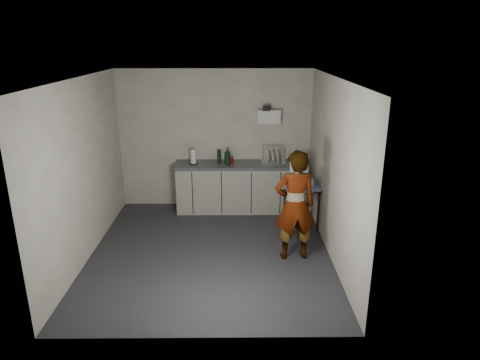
{
  "coord_description": "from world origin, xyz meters",
  "views": [
    {
      "loc": [
        0.4,
        -5.89,
        3.11
      ],
      "look_at": [
        0.46,
        0.45,
        1.0
      ],
      "focal_mm": 32.0,
      "sensor_mm": 36.0,
      "label": 1
    }
  ],
  "objects_px": {
    "standing_man": "(295,206)",
    "paper_towel": "(193,157)",
    "kitchen_counter": "(236,188)",
    "dish_rack": "(273,159)",
    "side_table": "(302,191)",
    "bakery_box": "(301,179)",
    "soda_can": "(231,160)",
    "dark_bottle": "(219,157)",
    "soap_bottle": "(227,156)"
  },
  "relations": [
    {
      "from": "paper_towel",
      "to": "dark_bottle",
      "type": "bearing_deg",
      "value": 2.88
    },
    {
      "from": "kitchen_counter",
      "to": "bakery_box",
      "type": "height_order",
      "value": "bakery_box"
    },
    {
      "from": "dark_bottle",
      "to": "dish_rack",
      "type": "height_order",
      "value": "dish_rack"
    },
    {
      "from": "paper_towel",
      "to": "dish_rack",
      "type": "distance_m",
      "value": 1.48
    },
    {
      "from": "kitchen_counter",
      "to": "dark_bottle",
      "type": "bearing_deg",
      "value": 177.46
    },
    {
      "from": "kitchen_counter",
      "to": "standing_man",
      "type": "distance_m",
      "value": 2.1
    },
    {
      "from": "side_table",
      "to": "paper_towel",
      "type": "height_order",
      "value": "paper_towel"
    },
    {
      "from": "standing_man",
      "to": "paper_towel",
      "type": "bearing_deg",
      "value": -55.39
    },
    {
      "from": "paper_towel",
      "to": "side_table",
      "type": "bearing_deg",
      "value": -23.75
    },
    {
      "from": "standing_man",
      "to": "dark_bottle",
      "type": "bearing_deg",
      "value": -65.07
    },
    {
      "from": "kitchen_counter",
      "to": "dish_rack",
      "type": "relative_size",
      "value": 5.03
    },
    {
      "from": "bakery_box",
      "to": "dark_bottle",
      "type": "bearing_deg",
      "value": 141.97
    },
    {
      "from": "side_table",
      "to": "soda_can",
      "type": "height_order",
      "value": "soda_can"
    },
    {
      "from": "soap_bottle",
      "to": "bakery_box",
      "type": "distance_m",
      "value": 1.47
    },
    {
      "from": "dish_rack",
      "to": "soda_can",
      "type": "bearing_deg",
      "value": -176.24
    },
    {
      "from": "dish_rack",
      "to": "bakery_box",
      "type": "distance_m",
      "value": 0.95
    },
    {
      "from": "dish_rack",
      "to": "dark_bottle",
      "type": "bearing_deg",
      "value": -177.46
    },
    {
      "from": "side_table",
      "to": "soda_can",
      "type": "xyz_separation_m",
      "value": [
        -1.19,
        0.85,
        0.3
      ]
    },
    {
      "from": "standing_man",
      "to": "dark_bottle",
      "type": "relative_size",
      "value": 6.33
    },
    {
      "from": "dish_rack",
      "to": "bakery_box",
      "type": "relative_size",
      "value": 0.98
    },
    {
      "from": "dark_bottle",
      "to": "paper_towel",
      "type": "relative_size",
      "value": 0.95
    },
    {
      "from": "soda_can",
      "to": "bakery_box",
      "type": "relative_size",
      "value": 0.27
    },
    {
      "from": "soda_can",
      "to": "kitchen_counter",
      "type": "bearing_deg",
      "value": -4.59
    },
    {
      "from": "side_table",
      "to": "bakery_box",
      "type": "relative_size",
      "value": 1.69
    },
    {
      "from": "dish_rack",
      "to": "side_table",
      "type": "bearing_deg",
      "value": -65.19
    },
    {
      "from": "kitchen_counter",
      "to": "side_table",
      "type": "height_order",
      "value": "kitchen_counter"
    },
    {
      "from": "soap_bottle",
      "to": "soda_can",
      "type": "distance_m",
      "value": 0.14
    },
    {
      "from": "soap_bottle",
      "to": "paper_towel",
      "type": "height_order",
      "value": "soap_bottle"
    },
    {
      "from": "soap_bottle",
      "to": "bakery_box",
      "type": "height_order",
      "value": "soap_bottle"
    },
    {
      "from": "side_table",
      "to": "paper_towel",
      "type": "bearing_deg",
      "value": 141.81
    },
    {
      "from": "standing_man",
      "to": "soda_can",
      "type": "bearing_deg",
      "value": -70.19
    },
    {
      "from": "soda_can",
      "to": "soap_bottle",
      "type": "bearing_deg",
      "value": -139.54
    },
    {
      "from": "kitchen_counter",
      "to": "paper_towel",
      "type": "relative_size",
      "value": 8.17
    },
    {
      "from": "side_table",
      "to": "paper_towel",
      "type": "relative_size",
      "value": 2.8
    },
    {
      "from": "paper_towel",
      "to": "soap_bottle",
      "type": "bearing_deg",
      "value": -4.01
    },
    {
      "from": "kitchen_counter",
      "to": "soda_can",
      "type": "distance_m",
      "value": 0.55
    },
    {
      "from": "soap_bottle",
      "to": "paper_towel",
      "type": "relative_size",
      "value": 1.17
    },
    {
      "from": "paper_towel",
      "to": "bakery_box",
      "type": "distance_m",
      "value": 2.04
    },
    {
      "from": "kitchen_counter",
      "to": "dark_bottle",
      "type": "distance_m",
      "value": 0.69
    },
    {
      "from": "kitchen_counter",
      "to": "standing_man",
      "type": "xyz_separation_m",
      "value": [
        0.84,
        -1.88,
        0.4
      ]
    },
    {
      "from": "soda_can",
      "to": "dish_rack",
      "type": "xyz_separation_m",
      "value": [
        0.78,
        0.05,
        0.01
      ]
    },
    {
      "from": "dark_bottle",
      "to": "bakery_box",
      "type": "distance_m",
      "value": 1.63
    },
    {
      "from": "soda_can",
      "to": "dark_bottle",
      "type": "relative_size",
      "value": 0.47
    },
    {
      "from": "side_table",
      "to": "soap_bottle",
      "type": "bearing_deg",
      "value": 133.6
    },
    {
      "from": "side_table",
      "to": "soap_bottle",
      "type": "height_order",
      "value": "soap_bottle"
    },
    {
      "from": "kitchen_counter",
      "to": "soda_can",
      "type": "height_order",
      "value": "soda_can"
    },
    {
      "from": "standing_man",
      "to": "dish_rack",
      "type": "height_order",
      "value": "standing_man"
    },
    {
      "from": "standing_man",
      "to": "bakery_box",
      "type": "bearing_deg",
      "value": -109.09
    },
    {
      "from": "paper_towel",
      "to": "dish_rack",
      "type": "xyz_separation_m",
      "value": [
        1.47,
        0.07,
        -0.06
      ]
    },
    {
      "from": "standing_man",
      "to": "soap_bottle",
      "type": "xyz_separation_m",
      "value": [
        -1.01,
        1.83,
        0.25
      ]
    }
  ]
}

